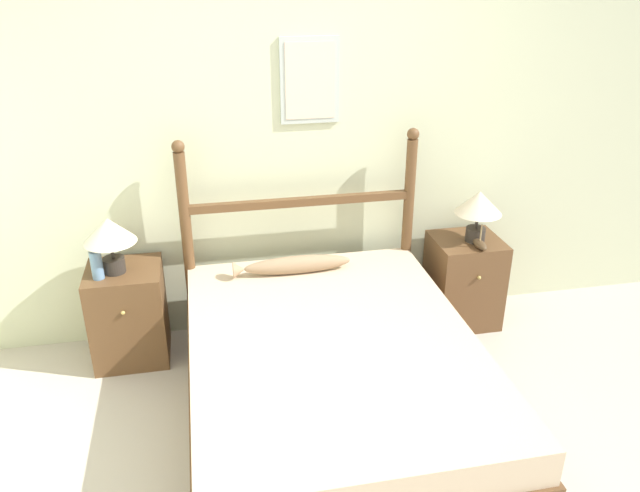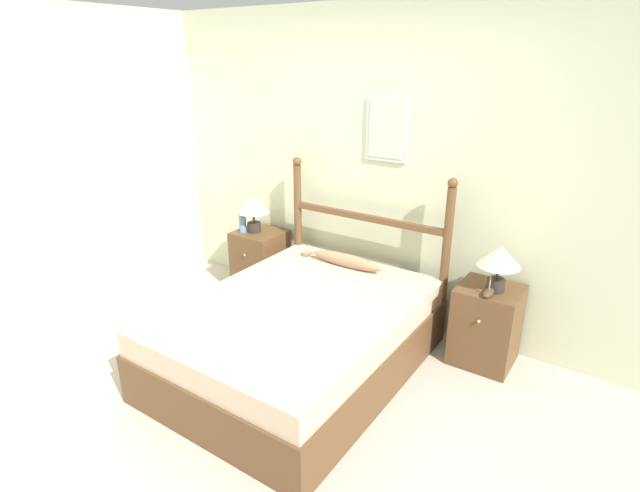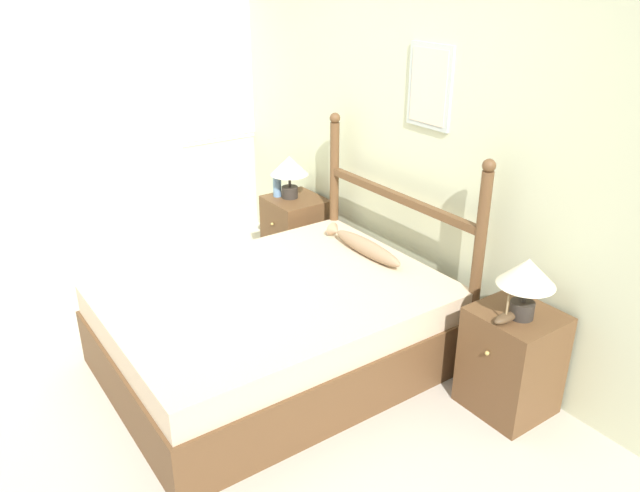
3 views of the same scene
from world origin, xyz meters
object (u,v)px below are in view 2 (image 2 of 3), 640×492
at_px(model_boat, 489,292).
at_px(nightstand_right, 486,325).
at_px(bottle, 243,222).
at_px(fish_pillow, 344,260).
at_px(table_lamp_left, 253,207).
at_px(nightstand_left, 260,261).
at_px(bed, 299,336).
at_px(table_lamp_right, 499,259).

bearing_deg(model_boat, nightstand_right, 98.76).
bearing_deg(bottle, fish_pillow, -0.80).
relative_size(table_lamp_left, bottle, 1.63).
height_order(nightstand_left, bottle, bottle).
relative_size(bottle, model_boat, 1.28).
bearing_deg(table_lamp_left, bed, -36.24).
xyz_separation_m(bed, nightstand_left, (-1.08, 0.85, 0.04)).
relative_size(table_lamp_left, table_lamp_right, 1.00).
height_order(nightstand_left, model_boat, model_boat).
height_order(table_lamp_right, model_boat, table_lamp_right).
height_order(bed, table_lamp_right, table_lamp_right).
xyz_separation_m(nightstand_right, fish_pillow, (-1.17, -0.10, 0.28)).
bearing_deg(bed, nightstand_right, 37.97).
distance_m(nightstand_right, table_lamp_left, 2.27).
relative_size(bed, fish_pillow, 2.74).
xyz_separation_m(nightstand_left, nightstand_right, (2.17, 0.00, 0.00)).
relative_size(table_lamp_left, fish_pillow, 0.47).
distance_m(bed, table_lamp_left, 1.51).
bearing_deg(table_lamp_left, table_lamp_right, -0.05).
height_order(table_lamp_right, bottle, table_lamp_right).
bearing_deg(table_lamp_right, nightstand_left, 179.32).
bearing_deg(fish_pillow, bottle, 179.20).
height_order(bed, table_lamp_left, table_lamp_left).
xyz_separation_m(table_lamp_left, table_lamp_right, (2.24, -0.00, 0.00)).
distance_m(table_lamp_left, table_lamp_right, 2.24).
distance_m(nightstand_left, nightstand_right, 2.17).
bearing_deg(nightstand_left, bed, -37.97).
xyz_separation_m(nightstand_right, table_lamp_left, (-2.21, -0.02, 0.54)).
relative_size(nightstand_left, model_boat, 3.73).
bearing_deg(bottle, bed, -32.14).
bearing_deg(table_lamp_right, fish_pillow, -176.29).
bearing_deg(nightstand_right, fish_pillow, -174.91).
relative_size(bed, table_lamp_right, 5.80).
height_order(table_lamp_left, model_boat, table_lamp_left).
bearing_deg(table_lamp_left, nightstand_left, 32.45).
height_order(bed, nightstand_right, nightstand_right).
bearing_deg(nightstand_left, fish_pillow, -5.95).
bearing_deg(fish_pillow, model_boat, -1.29).
relative_size(bed, bottle, 9.43).
bearing_deg(nightstand_right, model_boat, -81.24).
bearing_deg(fish_pillow, nightstand_right, 5.09).
distance_m(nightstand_right, table_lamp_right, 0.55).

